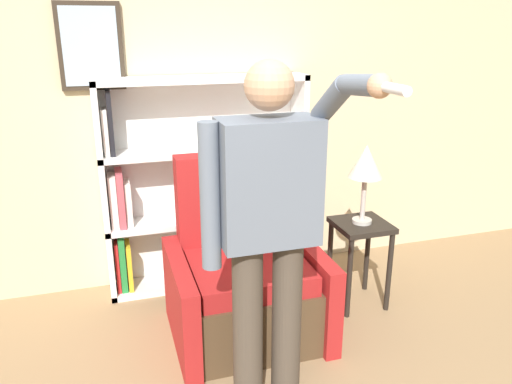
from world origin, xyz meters
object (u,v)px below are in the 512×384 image
object	(u,v)px
armchair	(244,280)
side_table	(360,241)
bookcase	(194,187)
table_lamp	(366,165)
person_standing	(268,223)

from	to	relation	value
armchair	side_table	xyz separation A→B (m)	(0.86, 0.07, 0.12)
bookcase	side_table	size ratio (longest dim) A/B	2.54
bookcase	table_lamp	xyz separation A→B (m)	(1.03, -0.65, 0.26)
person_standing	side_table	world-z (taller)	person_standing
person_standing	side_table	bearing A→B (deg)	39.35
side_table	person_standing	bearing A→B (deg)	-140.65
bookcase	person_standing	bearing A→B (deg)	-85.83
person_standing	side_table	distance (m)	1.31
bookcase	armchair	world-z (taller)	bookcase
armchair	person_standing	world-z (taller)	person_standing
person_standing	table_lamp	size ratio (longest dim) A/B	3.24
person_standing	bookcase	bearing A→B (deg)	94.17
bookcase	table_lamp	world-z (taller)	bookcase
armchair	person_standing	distance (m)	0.96
person_standing	table_lamp	xyz separation A→B (m)	(0.93, 0.76, 0.01)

